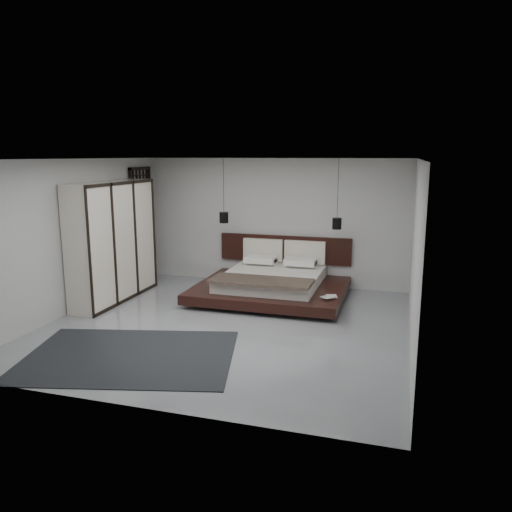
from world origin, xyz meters
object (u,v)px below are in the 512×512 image
(lattice_screen, at_px, (142,224))
(wardrobe, at_px, (113,242))
(pendant_right, at_px, (337,223))
(rug, at_px, (130,356))
(bed, at_px, (272,282))
(pendant_left, at_px, (224,217))

(lattice_screen, distance_m, wardrobe, 1.64)
(pendant_right, xyz_separation_m, rug, (-2.41, -4.09, -1.50))
(bed, relative_size, wardrobe, 1.23)
(bed, bearing_deg, pendant_left, 158.31)
(pendant_left, relative_size, pendant_right, 0.98)
(bed, bearing_deg, pendant_right, 21.69)
(bed, xyz_separation_m, pendant_left, (-1.22, 0.48, 1.24))
(pendant_left, bearing_deg, pendant_right, -0.00)
(lattice_screen, xyz_separation_m, pendant_left, (2.03, -0.06, 0.24))
(pendant_left, bearing_deg, lattice_screen, 178.17)
(lattice_screen, relative_size, wardrobe, 1.08)
(bed, distance_m, rug, 3.80)
(bed, distance_m, pendant_left, 1.81)
(lattice_screen, relative_size, bed, 0.88)
(rug, bearing_deg, bed, 71.71)
(lattice_screen, xyz_separation_m, pendant_right, (4.46, -0.06, 0.21))
(pendant_left, xyz_separation_m, pendant_right, (2.44, -0.00, -0.04))
(lattice_screen, relative_size, rug, 0.87)
(pendant_right, height_order, wardrobe, pendant_right)
(bed, bearing_deg, wardrobe, -160.29)
(pendant_left, distance_m, pendant_right, 2.44)
(wardrobe, xyz_separation_m, rug, (1.80, -2.53, -1.18))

